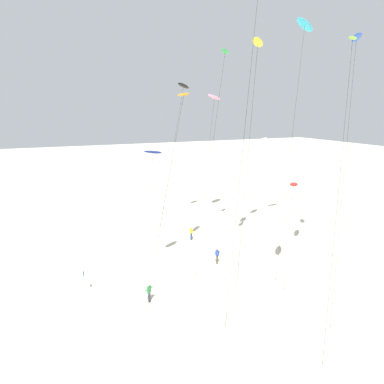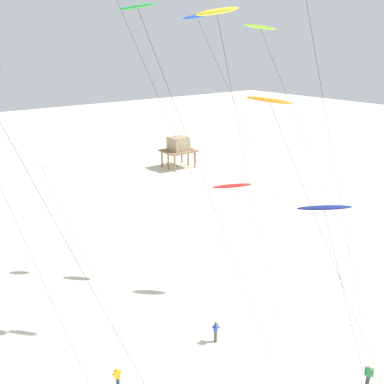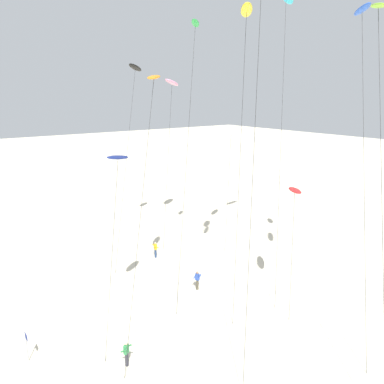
{
  "view_description": "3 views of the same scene",
  "coord_description": "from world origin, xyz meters",
  "views": [
    {
      "loc": [
        33.12,
        -9.02,
        15.89
      ],
      "look_at": [
        -3.32,
        7.13,
        6.65
      ],
      "focal_mm": 33.84,
      "sensor_mm": 36.0,
      "label": 1
    },
    {
      "loc": [
        -14.16,
        -10.36,
        19.7
      ],
      "look_at": [
        1.82,
        10.21,
        10.51
      ],
      "focal_mm": 38.92,
      "sensor_mm": 36.0,
      "label": 2
    },
    {
      "loc": [
        23.6,
        -8.8,
        15.92
      ],
      "look_at": [
        -2.62,
        10.48,
        7.14
      ],
      "focal_mm": 33.47,
      "sensor_mm": 36.0,
      "label": 3
    }
  ],
  "objects": [
    {
      "name": "stilt_house",
      "position": [
        26.1,
        45.24,
        3.72
      ],
      "size": [
        5.27,
        4.69,
        5.27
      ],
      "color": "#846647",
      "rests_on": "ground"
    },
    {
      "name": "kite_red",
      "position": [
        7.57,
        12.4,
        9.13
      ],
      "size": [
        3.24,
        3.22,
        9.46
      ],
      "color": "red",
      "rests_on": "ground"
    },
    {
      "name": "kite_orange",
      "position": [
        1.99,
        3.9,
        16.86
      ],
      "size": [
        6.54,
        6.81,
        17.38
      ],
      "color": "orange",
      "rests_on": "ground"
    },
    {
      "name": "kite_blue",
      "position": [
        8.25,
        17.61,
        21.59
      ],
      "size": [
        8.49,
        8.69,
        22.29
      ],
      "color": "blue",
      "rests_on": "ground"
    },
    {
      "name": "kite_white",
      "position": [
        -5.44,
        17.82,
        11.92
      ],
      "size": [
        3.93,
        4.35,
        12.34
      ],
      "color": "white",
      "rests_on": "ground"
    },
    {
      "name": "kite_navy",
      "position": [
        2.74,
        0.7,
        12.03
      ],
      "size": [
        3.79,
        4.09,
        12.48
      ],
      "color": "navy",
      "rests_on": "ground"
    },
    {
      "name": "kite_green",
      "position": [
        -1.63,
        10.04,
        20.99
      ],
      "size": [
        6.63,
        6.9,
        21.92
      ],
      "color": "green",
      "rests_on": "ground"
    },
    {
      "name": "kite_flyer_middle",
      "position": [
        6.49,
        -1.15,
        0.89
      ],
      "size": [
        0.7,
        0.71,
        1.67
      ],
      "color": "#33333D",
      "rests_on": "ground"
    },
    {
      "name": "kite_yellow",
      "position": [
        3.92,
        10.37,
        21.47
      ],
      "size": [
        4.63,
        4.78,
        22.09
      ],
      "color": "yellow",
      "rests_on": "ground"
    },
    {
      "name": "kite_flyer_nearest",
      "position": [
        1.95,
        7.67,
        0.89
      ],
      "size": [
        0.68,
        0.66,
        1.67
      ],
      "color": "#4C4738",
      "rests_on": "ground"
    },
    {
      "name": "kite_flyer_furthest",
      "position": [
        -5.54,
        8.02,
        0.89
      ],
      "size": [
        0.56,
        0.54,
        1.67
      ],
      "color": "navy",
      "rests_on": "ground"
    },
    {
      "name": "kite_lime",
      "position": [
        11.51,
        13.74,
        20.69
      ],
      "size": [
        8.06,
        8.44,
        21.42
      ],
      "color": "#8CD833",
      "rests_on": "ground"
    }
  ]
}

